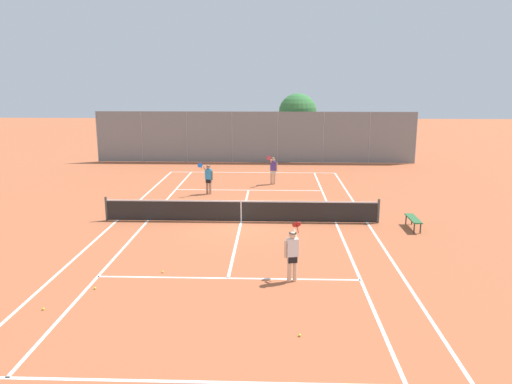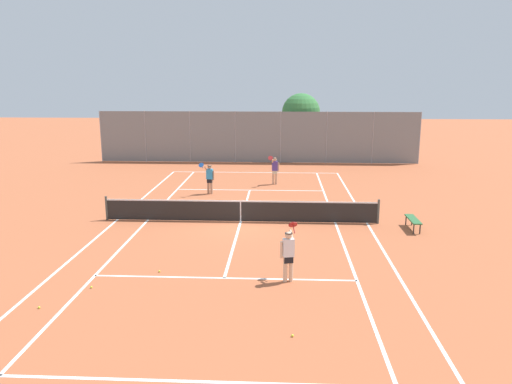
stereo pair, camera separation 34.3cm
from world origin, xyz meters
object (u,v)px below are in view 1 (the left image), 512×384
object	(u,v)px
player_far_left	(208,177)
loose_tennis_ball_3	(95,288)
loose_tennis_ball_2	(43,309)
courtside_bench	(413,219)
tree_behind_left	(297,114)
loose_tennis_ball_0	(300,335)
loose_tennis_ball_1	(163,272)
player_far_right	(273,169)
tennis_net	(241,210)
player_near_side	(292,253)

from	to	relation	value
player_far_left	loose_tennis_ball_3	xyz separation A→B (m)	(-1.76, -12.73, -0.89)
loose_tennis_ball_2	courtside_bench	bearing A→B (deg)	33.53
courtside_bench	tree_behind_left	distance (m)	19.20
loose_tennis_ball_0	loose_tennis_ball_1	bearing A→B (deg)	136.87
player_far_right	loose_tennis_ball_1	distance (m)	14.57
tree_behind_left	tennis_net	bearing A→B (deg)	-100.24
loose_tennis_ball_1	courtside_bench	size ratio (longest dim) A/B	0.04
loose_tennis_ball_0	loose_tennis_ball_1	distance (m)	5.77
player_far_right	tree_behind_left	bearing A→B (deg)	79.27
loose_tennis_ball_0	courtside_bench	xyz separation A→B (m)	(5.17, 9.14, 0.38)
loose_tennis_ball_0	tennis_net	bearing A→B (deg)	101.70
loose_tennis_ball_2	courtside_bench	size ratio (longest dim) A/B	0.04
tennis_net	tree_behind_left	world-z (taller)	tree_behind_left
player_far_right	tree_behind_left	world-z (taller)	tree_behind_left
loose_tennis_ball_3	player_near_side	bearing A→B (deg)	8.00
player_near_side	loose_tennis_ball_0	world-z (taller)	player_near_side
player_far_left	loose_tennis_ball_0	size ratio (longest dim) A/B	26.88
player_far_left	loose_tennis_ball_1	xyz separation A→B (m)	(-0.03, -11.37, -0.89)
loose_tennis_ball_0	loose_tennis_ball_2	size ratio (longest dim) A/B	1.00
loose_tennis_ball_3	loose_tennis_ball_2	bearing A→B (deg)	-122.99
loose_tennis_ball_1	loose_tennis_ball_0	bearing A→B (deg)	-43.13
player_near_side	loose_tennis_ball_1	bearing A→B (deg)	172.71
loose_tennis_ball_2	loose_tennis_ball_1	bearing A→B (deg)	46.29
player_far_left	loose_tennis_ball_2	size ratio (longest dim) A/B	26.88
player_near_side	loose_tennis_ball_3	size ratio (longest dim) A/B	26.88
player_near_side	tree_behind_left	bearing A→B (deg)	87.16
player_far_right	courtside_bench	xyz separation A→B (m)	(5.85, -8.91, -0.52)
loose_tennis_ball_1	tree_behind_left	distance (m)	24.55
loose_tennis_ball_0	loose_tennis_ball_3	distance (m)	6.48
loose_tennis_ball_0	loose_tennis_ball_3	bearing A→B (deg)	156.44
courtside_bench	tree_behind_left	world-z (taller)	tree_behind_left
player_near_side	tree_behind_left	size ratio (longest dim) A/B	0.35
player_far_left	player_far_right	world-z (taller)	same
player_far_left	loose_tennis_ball_1	distance (m)	11.41
player_far_right	loose_tennis_ball_3	distance (m)	16.35
tennis_net	player_far_right	bearing A→B (deg)	80.35
player_far_right	loose_tennis_ball_2	xyz separation A→B (m)	(-6.16, -16.87, -0.89)
courtside_bench	loose_tennis_ball_0	bearing A→B (deg)	-119.47
player_near_side	player_far_right	xyz separation A→B (m)	(-0.62, 14.64, 0.00)
player_far_left	player_far_right	size ratio (longest dim) A/B	1.00
loose_tennis_ball_0	courtside_bench	distance (m)	10.51
player_far_right	player_far_left	bearing A→B (deg)	-141.92
player_near_side	courtside_bench	world-z (taller)	player_near_side
loose_tennis_ball_2	courtside_bench	distance (m)	14.42
player_near_side	courtside_bench	size ratio (longest dim) A/B	1.18
player_far_right	tree_behind_left	size ratio (longest dim) A/B	0.35
player_far_right	loose_tennis_ball_0	distance (m)	18.09
tree_behind_left	loose_tennis_ball_1	bearing A→B (deg)	-102.70
loose_tennis_ball_2	tree_behind_left	world-z (taller)	tree_behind_left
player_near_side	player_far_left	size ratio (longest dim) A/B	1.00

